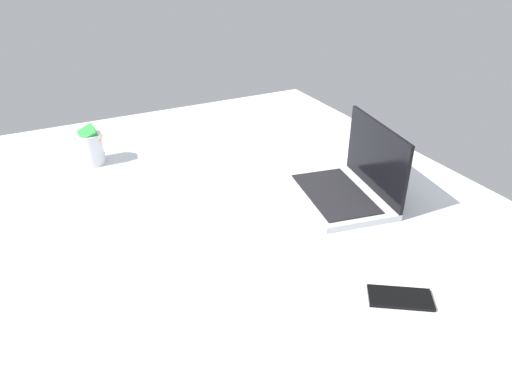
# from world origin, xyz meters

# --- Properties ---
(bed_mattress) EXTENTS (1.80, 1.40, 0.18)m
(bed_mattress) POSITION_xyz_m (0.00, 0.00, 0.09)
(bed_mattress) COLOR #B7BCC6
(bed_mattress) RESTS_ON ground
(laptop) EXTENTS (0.37, 0.29, 0.23)m
(laptop) POSITION_xyz_m (0.12, 0.27, 0.22)
(laptop) COLOR #B7BABC
(laptop) RESTS_ON bed_mattress
(snack_cup) EXTENTS (0.09, 0.09, 0.14)m
(snack_cup) POSITION_xyz_m (-0.48, -0.38, 0.24)
(snack_cup) COLOR silver
(snack_cup) RESTS_ON bed_mattress
(cell_phone) EXTENTS (0.13, 0.15, 0.01)m
(cell_phone) POSITION_xyz_m (0.54, 0.10, 0.18)
(cell_phone) COLOR black
(cell_phone) RESTS_ON bed_mattress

